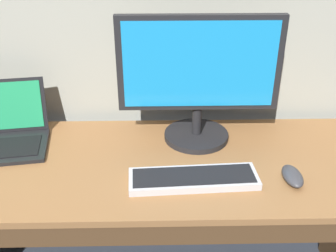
% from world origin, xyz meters
% --- Properties ---
extents(desk, '(1.79, 0.61, 0.73)m').
position_xyz_m(desk, '(0.00, -0.01, 0.49)').
color(desk, olive).
rests_on(desk, ground).
extents(laptop_black, '(0.34, 0.32, 0.21)m').
position_xyz_m(laptop_black, '(-0.53, 0.13, 0.77)').
color(laptop_black, black).
rests_on(laptop_black, desk).
extents(external_monitor, '(0.57, 0.24, 0.48)m').
position_xyz_m(external_monitor, '(0.19, 0.15, 0.98)').
color(external_monitor, black).
rests_on(external_monitor, desk).
extents(wired_keyboard, '(0.42, 0.15, 0.03)m').
position_xyz_m(wired_keyboard, '(0.15, -0.12, 0.74)').
color(wired_keyboard, '#BCBCC1').
rests_on(wired_keyboard, desk).
extents(computer_mouse, '(0.07, 0.12, 0.03)m').
position_xyz_m(computer_mouse, '(0.48, -0.12, 0.74)').
color(computer_mouse, '#38383D').
rests_on(computer_mouse, desk).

